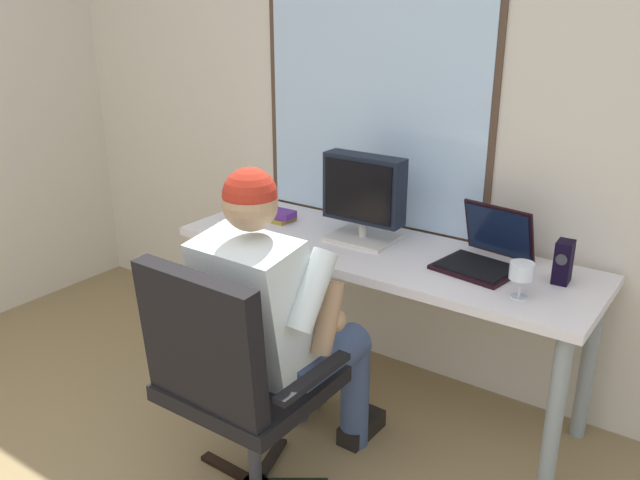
% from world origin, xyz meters
% --- Properties ---
extents(wall_rear, '(5.00, 0.08, 2.72)m').
position_xyz_m(wall_rear, '(-0.02, 2.53, 1.36)').
color(wall_rear, beige).
rests_on(wall_rear, ground).
extents(desk, '(1.89, 0.61, 0.74)m').
position_xyz_m(desk, '(-0.15, 2.17, 0.65)').
color(desk, gray).
rests_on(desk, ground).
extents(office_chair, '(0.63, 0.57, 0.98)m').
position_xyz_m(office_chair, '(-0.22, 1.25, 0.57)').
color(office_chair, black).
rests_on(office_chair, ground).
extents(person_seated, '(0.54, 0.76, 1.27)m').
position_xyz_m(person_seated, '(-0.21, 1.51, 0.67)').
color(person_seated, '#384869').
rests_on(person_seated, ground).
extents(crt_monitor, '(0.38, 0.24, 0.39)m').
position_xyz_m(crt_monitor, '(-0.28, 2.22, 0.96)').
color(crt_monitor, beige).
rests_on(crt_monitor, desk).
extents(laptop, '(0.35, 0.37, 0.24)m').
position_xyz_m(laptop, '(0.29, 2.26, 0.81)').
color(laptop, black).
rests_on(laptop, desk).
extents(wine_glass, '(0.09, 0.09, 0.14)m').
position_xyz_m(wine_glass, '(0.51, 2.04, 0.84)').
color(wine_glass, silver).
rests_on(wine_glass, desk).
extents(desk_speaker, '(0.07, 0.09, 0.17)m').
position_xyz_m(desk_speaker, '(0.60, 2.26, 0.83)').
color(desk_speaker, black).
rests_on(desk_speaker, desk).
extents(book_stack, '(0.17, 0.13, 0.05)m').
position_xyz_m(book_stack, '(-0.77, 2.22, 0.77)').
color(book_stack, olive).
rests_on(book_stack, desk).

